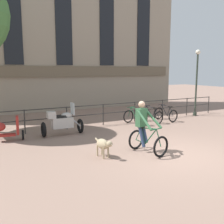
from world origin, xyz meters
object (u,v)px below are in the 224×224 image
cyclist_with_bike (145,130)px  street_lamp (197,79)px  dog (104,144)px  parked_motorcycle (62,122)px  parked_bicycle_mid_right (166,114)px  parked_bicycle_near_lamp (135,117)px  parked_bicycle_mid_left (151,116)px  parked_scooter (5,130)px

cyclist_with_bike → street_lamp: bearing=21.4°
street_lamp → dog: bearing=-153.9°
parked_motorcycle → parked_bicycle_mid_right: (5.87, 0.29, -0.20)m
parked_motorcycle → street_lamp: street_lamp is taller
parked_motorcycle → parked_bicycle_near_lamp: size_ratio=1.45×
cyclist_with_bike → parked_bicycle_mid_right: cyclist_with_bike is taller
parked_bicycle_mid_right → street_lamp: 3.19m
parked_bicycle_mid_left → dog: bearing=28.8°
parked_scooter → cyclist_with_bike: bearing=-124.4°
parked_bicycle_mid_right → street_lamp: street_lamp is taller
dog → parked_bicycle_mid_right: parked_bicycle_mid_right is taller
dog → parked_motorcycle: parked_motorcycle is taller
parked_motorcycle → parked_bicycle_mid_left: (4.88, 0.29, -0.20)m
parked_bicycle_near_lamp → parked_bicycle_mid_left: bearing=173.2°
parked_motorcycle → parked_bicycle_mid_right: bearing=-85.1°
parked_bicycle_mid_right → parked_scooter: (-8.09, -0.17, 0.10)m
cyclist_with_bike → street_lamp: street_lamp is taller
parked_bicycle_near_lamp → parked_scooter: bearing=-5.2°
parked_bicycle_near_lamp → parked_bicycle_mid_right: (1.98, -0.00, 0.00)m
cyclist_with_bike → parked_bicycle_near_lamp: size_ratio=1.44×
parked_motorcycle → parked_bicycle_near_lamp: parked_motorcycle is taller
parked_bicycle_mid_left → cyclist_with_bike: bearing=40.8°
dog → parked_scooter: (-2.44, 3.49, 0.05)m
parked_bicycle_near_lamp → street_lamp: 4.93m
dog → street_lamp: (8.24, 4.03, 1.77)m
parked_bicycle_mid_right → parked_scooter: size_ratio=0.88×
parked_bicycle_mid_left → parked_scooter: 7.10m
cyclist_with_bike → parked_motorcycle: cyclist_with_bike is taller
parked_bicycle_mid_left → parked_scooter: bearing=-7.9°
parked_bicycle_mid_left → parked_bicycle_near_lamp: bearing=-9.2°
cyclist_with_bike → parked_bicycle_near_lamp: bearing=49.4°
cyclist_with_bike → parked_scooter: size_ratio=1.28×
parked_bicycle_near_lamp → parked_bicycle_mid_left: size_ratio=0.98×
cyclist_with_bike → street_lamp: size_ratio=0.44×
street_lamp → parked_motorcycle: bearing=-175.5°
dog → parked_bicycle_mid_right: size_ratio=0.79×
cyclist_with_bike → parked_motorcycle: (-1.65, 3.55, -0.20)m
street_lamp → parked_bicycle_mid_right: bearing=-171.7°
street_lamp → parked_scooter: bearing=-177.1°
parked_bicycle_near_lamp → street_lamp: bearing=177.9°
parked_motorcycle → street_lamp: (8.45, 0.67, 1.62)m
parked_motorcycle → parked_bicycle_mid_left: bearing=-84.6°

